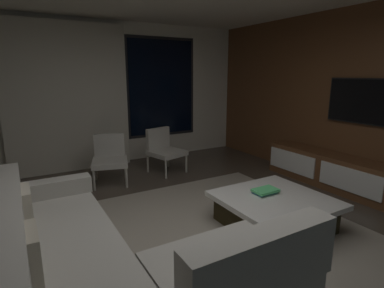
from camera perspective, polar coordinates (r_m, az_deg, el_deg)
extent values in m
plane|color=#473D33|center=(3.21, 0.94, -19.89)|extent=(9.20, 9.20, 0.00)
cube|color=silver|center=(6.13, -17.21, 8.78)|extent=(6.60, 0.12, 2.70)
cube|color=black|center=(6.49, -5.74, 10.37)|extent=(1.52, 0.02, 2.02)
cube|color=black|center=(6.48, -5.68, 10.37)|extent=(1.40, 0.03, 1.90)
cube|color=beige|center=(5.86, -22.04, 7.75)|extent=(2.10, 0.12, 2.60)
cube|color=gray|center=(3.30, 7.39, -18.81)|extent=(3.20, 3.80, 0.01)
cube|color=gray|center=(2.90, -21.96, -22.81)|extent=(0.90, 2.50, 0.18)
cube|color=#B2ADA3|center=(2.78, -22.35, -19.27)|extent=(0.86, 2.42, 0.24)
cube|color=#B2ADA3|center=(2.62, -30.77, -14.26)|extent=(0.20, 2.50, 0.40)
cube|color=#B2ADA3|center=(3.73, -25.22, -7.54)|extent=(0.90, 0.20, 0.18)
cube|color=#B2ADA3|center=(2.45, 6.40, -23.16)|extent=(1.07, 0.86, 0.24)
cube|color=#B2ADA3|center=(2.05, 12.87, -20.55)|extent=(1.10, 0.20, 0.40)
cube|color=beige|center=(3.14, -28.49, -10.35)|extent=(0.10, 0.36, 0.36)
cube|color=#B2A893|center=(2.37, -27.61, -17.92)|extent=(0.10, 0.36, 0.36)
cube|color=black|center=(3.75, 14.98, -12.57)|extent=(1.00, 1.00, 0.30)
cube|color=white|center=(3.68, 15.15, -10.03)|extent=(1.16, 1.16, 0.06)
cube|color=teal|center=(3.77, 13.35, -8.67)|extent=(0.26, 0.16, 0.03)
cube|color=#56D179|center=(3.74, 13.49, -8.36)|extent=(0.29, 0.19, 0.03)
cylinder|color=#B2ADA0|center=(5.50, -1.06, -3.48)|extent=(0.04, 0.04, 0.36)
cylinder|color=#B2ADA0|center=(5.19, -4.87, -4.54)|extent=(0.04, 0.04, 0.36)
cylinder|color=#B2ADA0|center=(5.86, -4.48, -2.49)|extent=(0.04, 0.04, 0.36)
cylinder|color=#B2ADA0|center=(5.57, -8.22, -3.41)|extent=(0.04, 0.04, 0.36)
cube|color=#B2ADA3|center=(5.48, -4.69, -1.65)|extent=(0.67, 0.68, 0.08)
cube|color=#B2ADA3|center=(5.60, -6.34, 1.07)|extent=(0.49, 0.20, 0.38)
cylinder|color=#B2ADA0|center=(4.87, -12.09, -5.98)|extent=(0.04, 0.04, 0.36)
cylinder|color=#B2ADA0|center=(4.89, -17.75, -6.26)|extent=(0.04, 0.04, 0.36)
cylinder|color=#B2ADA0|center=(5.35, -12.28, -4.27)|extent=(0.04, 0.04, 0.36)
cylinder|color=#B2ADA0|center=(5.36, -17.42, -4.54)|extent=(0.04, 0.04, 0.36)
cube|color=#B2ADA3|center=(5.06, -15.00, -3.29)|extent=(0.68, 0.69, 0.08)
cube|color=#B2ADA3|center=(5.24, -15.11, -0.15)|extent=(0.49, 0.21, 0.38)
cube|color=brown|center=(5.04, 28.60, -5.73)|extent=(0.44, 3.10, 0.52)
cube|color=white|center=(4.84, 27.18, -5.97)|extent=(0.02, 0.93, 0.33)
cube|color=white|center=(5.44, 17.96, -3.17)|extent=(0.02, 0.93, 0.33)
cube|color=black|center=(5.06, 29.53, 6.90)|extent=(0.04, 1.13, 0.65)
cube|color=black|center=(5.06, 29.51, 6.90)|extent=(0.05, 1.09, 0.61)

